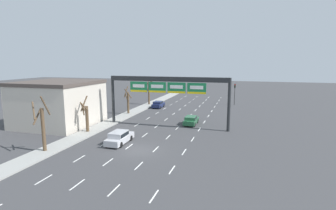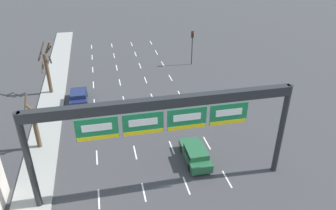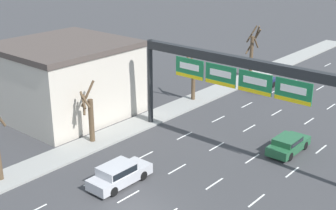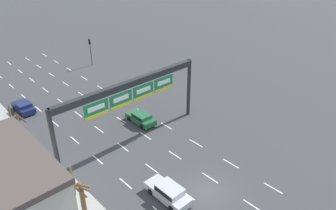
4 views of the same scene
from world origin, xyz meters
name	(u,v)px [view 1 (image 1 of 4)]	position (x,y,z in m)	size (l,w,h in m)	color
ground_plane	(139,151)	(0.00, 0.00, 0.00)	(220.00, 220.00, 0.00)	#3D3D3F
sidewalk_left	(66,143)	(-9.65, 0.00, 0.07)	(2.80, 110.00, 0.15)	#999993
lane_dashes	(171,123)	(0.00, 13.50, 0.00)	(10.02, 67.00, 0.01)	white
sign_gantry	(167,86)	(0.00, 11.20, 6.26)	(18.55, 0.70, 7.63)	#232628
building_near	(59,103)	(-16.67, 7.93, 3.44)	(10.64, 11.14, 6.86)	beige
car_silver	(119,137)	(-3.27, 1.73, 0.81)	(1.84, 4.68, 1.54)	#B7B7BC
car_navy	(158,104)	(-6.59, 26.59, 0.75)	(1.84, 3.99, 1.41)	#19234C
car_green	(191,120)	(3.15, 13.77, 0.72)	(1.80, 4.27, 1.34)	#235B38
traffic_light_near_gantry	(235,90)	(8.95, 35.01, 3.43)	(0.30, 0.35, 4.81)	black
tree_bare_closest	(86,115)	(-9.96, 5.00, 2.45)	(1.41, 1.70, 4.98)	brown
tree_bare_second	(42,125)	(-9.88, -3.30, 3.00)	(1.87, 1.91, 6.16)	brown
tree_bare_third	(128,101)	(-9.89, 18.50, 2.55)	(1.66, 1.66, 5.08)	brown
tree_bare_furthest	(149,91)	(-9.82, 29.79, 3.14)	(1.89, 1.57, 6.04)	brown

